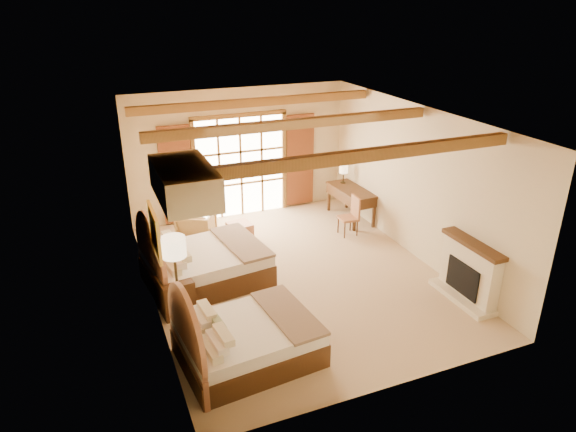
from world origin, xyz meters
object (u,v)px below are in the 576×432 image
bed_far (198,263)px  armchair (197,226)px  desk (351,203)px  bed_near (239,339)px  nightstand (176,296)px

bed_far → armchair: bearing=70.7°
bed_far → desk: (4.26, 1.70, -0.02)m
armchair → bed_far: bearing=107.1°
bed_near → desk: size_ratio=1.43×
armchair → desk: bearing=-153.8°
nightstand → bed_near: bearing=-76.7°
bed_far → desk: size_ratio=1.61×
armchair → desk: desk is taller
nightstand → armchair: size_ratio=0.84×
nightstand → desk: bearing=20.4°
bed_near → desk: (4.22, 4.24, 0.02)m
armchair → desk: 3.87m
armchair → desk: size_ratio=0.53×
bed_near → nightstand: bearing=104.9°
bed_near → armchair: (0.36, 4.43, -0.04)m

